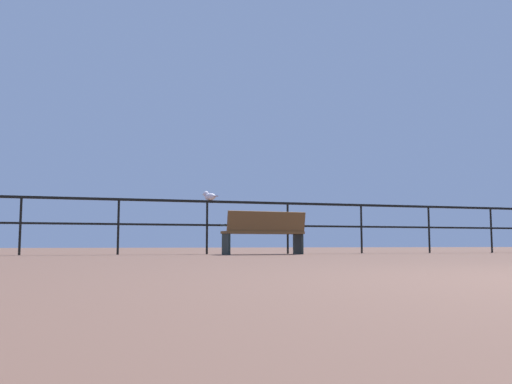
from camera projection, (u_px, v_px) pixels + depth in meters
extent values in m
cube|color=black|center=(248.00, 202.00, 11.24)|extent=(19.07, 0.05, 0.05)
cube|color=black|center=(248.00, 226.00, 11.19)|extent=(19.07, 0.04, 0.04)
cylinder|color=black|center=(20.00, 226.00, 9.89)|extent=(0.04, 0.04, 1.06)
cylinder|color=black|center=(118.00, 227.00, 10.41)|extent=(0.04, 0.04, 1.06)
cylinder|color=black|center=(207.00, 228.00, 10.93)|extent=(0.04, 0.04, 1.06)
cylinder|color=black|center=(288.00, 228.00, 11.45)|extent=(0.04, 0.04, 1.06)
cylinder|color=black|center=(361.00, 229.00, 11.96)|extent=(0.04, 0.04, 1.06)
cylinder|color=black|center=(429.00, 230.00, 12.48)|extent=(0.04, 0.04, 1.06)
cylinder|color=black|center=(491.00, 230.00, 13.00)|extent=(0.04, 0.04, 1.06)
cube|color=brown|center=(263.00, 233.00, 10.59)|extent=(1.62, 0.56, 0.05)
cube|color=brown|center=(267.00, 222.00, 10.42)|extent=(1.60, 0.24, 0.41)
cube|color=#202925|center=(298.00, 244.00, 10.85)|extent=(0.07, 0.40, 0.42)
cube|color=#202925|center=(294.00, 226.00, 11.04)|extent=(0.06, 0.31, 0.04)
cube|color=#202925|center=(226.00, 243.00, 10.29)|extent=(0.07, 0.40, 0.42)
cube|color=#202925|center=(223.00, 225.00, 10.49)|extent=(0.06, 0.31, 0.04)
ellipsoid|color=white|center=(210.00, 197.00, 11.01)|extent=(0.28, 0.30, 0.14)
ellipsoid|color=gray|center=(210.00, 196.00, 11.01)|extent=(0.23, 0.26, 0.05)
sphere|color=white|center=(206.00, 194.00, 11.08)|extent=(0.12, 0.12, 0.12)
cone|color=gold|center=(203.00, 194.00, 11.13)|extent=(0.07, 0.07, 0.05)
cube|color=gray|center=(216.00, 196.00, 10.92)|extent=(0.11, 0.11, 0.02)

